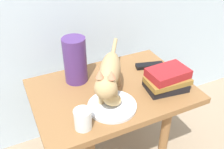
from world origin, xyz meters
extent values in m
cube|color=olive|center=(0.00, 0.00, 0.51)|extent=(0.75, 0.52, 0.03)
cylinder|color=olive|center=(0.20, -0.20, 0.25)|extent=(0.04, 0.04, 0.49)
cylinder|color=olive|center=(-0.20, 0.20, 0.25)|extent=(0.04, 0.04, 0.49)
cylinder|color=olive|center=(0.20, 0.20, 0.25)|extent=(0.04, 0.04, 0.49)
cylinder|color=silver|center=(-0.06, -0.12, 0.53)|extent=(0.21, 0.21, 0.01)
ellipsoid|color=#E0BC7A|center=(-0.06, -0.12, 0.56)|extent=(0.10, 0.10, 0.05)
cylinder|color=tan|center=(-0.05, -0.12, 0.57)|extent=(0.02, 0.02, 0.10)
cylinder|color=tan|center=(-0.10, -0.09, 0.57)|extent=(0.02, 0.02, 0.10)
cylinder|color=tan|center=(0.04, 0.01, 0.57)|extent=(0.02, 0.02, 0.10)
cylinder|color=tan|center=(-0.01, 0.04, 0.57)|extent=(0.02, 0.02, 0.10)
ellipsoid|color=tan|center=(-0.03, -0.04, 0.65)|extent=(0.21, 0.27, 0.11)
sphere|color=tan|center=(-0.11, -0.17, 0.67)|extent=(0.09, 0.09, 0.09)
cone|color=#DD8460|center=(-0.09, -0.18, 0.73)|extent=(0.03, 0.03, 0.03)
cone|color=#DD8460|center=(-0.12, -0.15, 0.73)|extent=(0.03, 0.03, 0.03)
cylinder|color=tan|center=(0.08, 0.14, 0.66)|extent=(0.10, 0.15, 0.02)
cube|color=black|center=(0.23, -0.11, 0.54)|extent=(0.20, 0.15, 0.04)
cube|color=olive|center=(0.23, -0.12, 0.57)|extent=(0.21, 0.13, 0.03)
cube|color=maroon|center=(0.24, -0.11, 0.60)|extent=(0.19, 0.13, 0.04)
cylinder|color=#4C2D72|center=(-0.13, 0.14, 0.64)|extent=(0.11, 0.11, 0.23)
cylinder|color=silver|center=(-0.21, -0.18, 0.56)|extent=(0.07, 0.07, 0.08)
cylinder|color=silver|center=(-0.21, -0.18, 0.54)|extent=(0.06, 0.06, 0.04)
cube|color=black|center=(0.27, 0.09, 0.53)|extent=(0.16, 0.08, 0.02)
camera|label=1|loc=(-0.42, -0.89, 1.25)|focal=41.06mm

